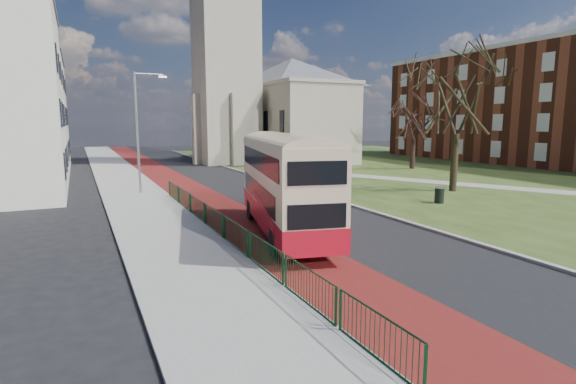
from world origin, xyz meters
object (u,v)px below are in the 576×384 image
streetlamp (140,126)px  litter_bin (439,195)px  bus (285,180)px  winter_tree_far (414,116)px  winter_tree_near (459,87)px

streetlamp → litter_bin: size_ratio=8.35×
streetlamp → bus: bearing=-73.5°
streetlamp → winter_tree_far: size_ratio=1.02×
winter_tree_near → winter_tree_far: 15.49m
streetlamp → winter_tree_near: size_ratio=0.77×
streetlamp → bus: streetlamp is taller
streetlamp → litter_bin: (15.73, -11.28, -4.07)m
winter_tree_near → litter_bin: size_ratio=10.83×
streetlamp → bus: size_ratio=0.77×
bus → winter_tree_near: winter_tree_near is taller
litter_bin → winter_tree_far: bearing=54.0°
winter_tree_near → litter_bin: winter_tree_near is taller
litter_bin → streetlamp: bearing=144.3°
winter_tree_far → winter_tree_near: bearing=-120.0°
streetlamp → winter_tree_near: winter_tree_near is taller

